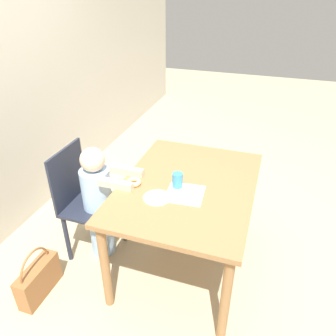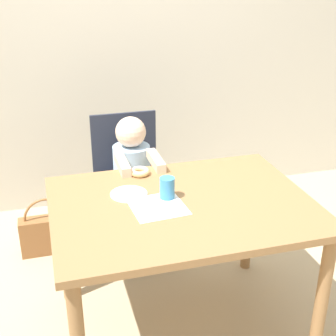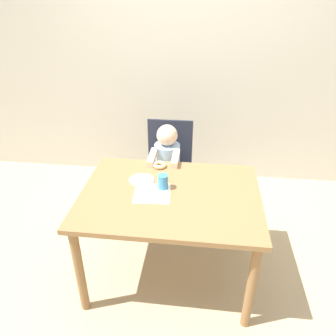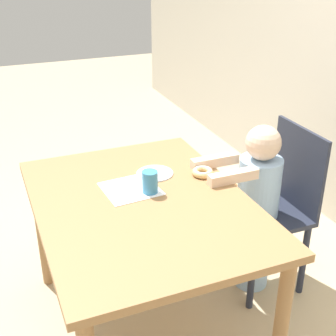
{
  "view_description": "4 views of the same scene",
  "coord_description": "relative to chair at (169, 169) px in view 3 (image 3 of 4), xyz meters",
  "views": [
    {
      "loc": [
        -1.83,
        -0.47,
        1.97
      ],
      "look_at": [
        -0.03,
        0.14,
        0.85
      ],
      "focal_mm": 35.0,
      "sensor_mm": 36.0,
      "label": 1
    },
    {
      "loc": [
        -0.58,
        -1.83,
        1.76
      ],
      "look_at": [
        -0.03,
        0.14,
        0.85
      ],
      "focal_mm": 50.0,
      "sensor_mm": 36.0,
      "label": 2
    },
    {
      "loc": [
        0.2,
        -1.82,
        1.98
      ],
      "look_at": [
        -0.03,
        0.14,
        0.85
      ],
      "focal_mm": 35.0,
      "sensor_mm": 36.0,
      "label": 3
    },
    {
      "loc": [
        1.68,
        -0.57,
        1.75
      ],
      "look_at": [
        -0.03,
        0.14,
        0.85
      ],
      "focal_mm": 50.0,
      "sensor_mm": 36.0,
      "label": 4
    }
  ],
  "objects": [
    {
      "name": "dining_table",
      "position": [
        0.1,
        -0.78,
        0.17
      ],
      "size": [
        1.21,
        0.9,
        0.73
      ],
      "color": "olive",
      "rests_on": "ground_plane"
    },
    {
      "name": "wall_back",
      "position": [
        0.1,
        0.78,
        0.78
      ],
      "size": [
        8.0,
        0.05,
        2.5
      ],
      "color": "beige",
      "rests_on": "ground_plane"
    },
    {
      "name": "napkin",
      "position": [
        -0.02,
        -0.8,
        0.26
      ],
      "size": [
        0.26,
        0.26,
        0.0
      ],
      "color": "white",
      "rests_on": "dining_table"
    },
    {
      "name": "ground_plane",
      "position": [
        0.1,
        -0.78,
        -0.47
      ],
      "size": [
        12.0,
        12.0,
        0.0
      ],
      "primitive_type": "plane",
      "color": "tan"
    },
    {
      "name": "chair",
      "position": [
        0.0,
        0.0,
        0.0
      ],
      "size": [
        0.41,
        0.39,
        0.91
      ],
      "color": "#232838",
      "rests_on": "ground_plane"
    },
    {
      "name": "plate",
      "position": [
        -0.12,
        -0.64,
        0.26
      ],
      "size": [
        0.18,
        0.18,
        0.01
      ],
      "color": "silver",
      "rests_on": "dining_table"
    },
    {
      "name": "cup",
      "position": [
        0.05,
        -0.73,
        0.31
      ],
      "size": [
        0.07,
        0.07,
        0.11
      ],
      "color": "teal",
      "rests_on": "dining_table"
    },
    {
      "name": "donut",
      "position": [
        -0.02,
        -0.43,
        0.28
      ],
      "size": [
        0.1,
        0.1,
        0.03
      ],
      "color": "#DBB270",
      "rests_on": "dining_table"
    },
    {
      "name": "handbag",
      "position": [
        -0.52,
        0.11,
        -0.33
      ],
      "size": [
        0.36,
        0.11,
        0.39
      ],
      "color": "brown",
      "rests_on": "ground_plane"
    },
    {
      "name": "child_figure",
      "position": [
        -0.0,
        -0.12,
        0.02
      ],
      "size": [
        0.24,
        0.45,
        0.95
      ],
      "color": "#99BCE0",
      "rests_on": "ground_plane"
    }
  ]
}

